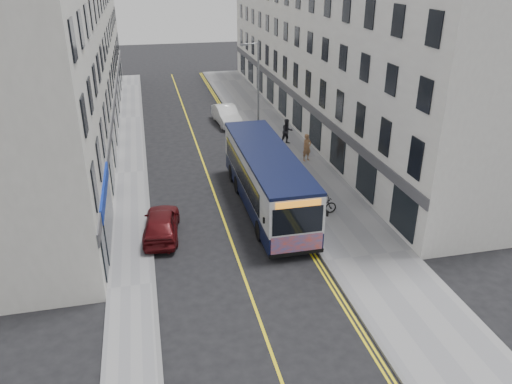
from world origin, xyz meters
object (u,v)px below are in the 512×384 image
pedestrian_near (307,147)px  pedestrian_far (287,132)px  car_maroon (161,223)px  city_bus (267,177)px  car_white (226,115)px  bicycle (320,206)px  streetlamp (257,95)px

pedestrian_near → pedestrian_far: bearing=74.8°
pedestrian_far → car_maroon: bearing=-141.2°
city_bus → car_white: size_ratio=2.46×
city_bus → pedestrian_near: city_bus is taller
pedestrian_far → car_white: 7.44m
car_maroon → pedestrian_near: bearing=-135.2°
bicycle → pedestrian_near: (1.86, 8.07, 0.47)m
car_maroon → car_white: bearing=-103.1°
streetlamp → pedestrian_near: streetlamp is taller
car_white → streetlamp: bearing=-87.3°
pedestrian_near → bicycle: bearing=-123.8°
pedestrian_near → car_maroon: 13.48m
streetlamp → pedestrian_near: size_ratio=4.11×
bicycle → pedestrian_far: 11.92m
car_white → car_maroon: 19.75m
pedestrian_far → car_white: bearing=107.9°
car_white → car_maroon: size_ratio=1.10×
streetlamp → pedestrian_far: (2.63, 1.19, -3.29)m
pedestrian_far → car_white: size_ratio=0.41×
bicycle → car_maroon: (-8.71, -0.29, 0.12)m
pedestrian_near → car_white: size_ratio=0.40×
bicycle → streetlamp: bearing=4.1°
pedestrian_near → pedestrian_far: size_ratio=1.00×
city_bus → car_maroon: size_ratio=2.71×
car_white → pedestrian_far: bearing=-65.5°
pedestrian_near → pedestrian_far: 3.76m
bicycle → pedestrian_far: bearing=-9.3°
city_bus → car_maroon: city_bus is taller
streetlamp → pedestrian_far: streetlamp is taller
car_white → car_maroon: car_white is taller
city_bus → pedestrian_far: 10.92m
bicycle → pedestrian_near: pedestrian_near is taller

